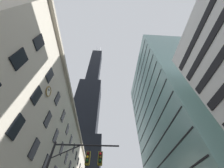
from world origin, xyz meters
name	(u,v)px	position (x,y,z in m)	size (l,w,h in m)	color
dark_skyscraper	(84,122)	(-18.00, 71.07, 52.90)	(27.12, 27.12, 183.35)	black
glass_office_midrise	(171,114)	(18.65, 24.02, 26.25)	(15.41, 32.70, 52.50)	gray
traffic_signal_mast	(76,168)	(-4.68, 3.86, 5.07)	(6.23, 0.63, 7.03)	black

